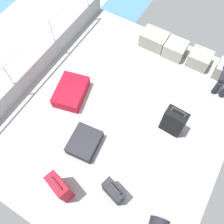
% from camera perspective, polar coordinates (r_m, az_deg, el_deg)
% --- Properties ---
extents(ground_plane, '(4.40, 5.20, 0.06)m').
position_cam_1_polar(ground_plane, '(4.98, 2.20, -1.01)').
color(ground_plane, '#939699').
extents(gunwale_port, '(0.06, 5.20, 0.45)m').
position_cam_1_polar(gunwale_port, '(5.61, -17.68, 10.43)').
color(gunwale_port, '#939699').
rests_on(gunwale_port, ground_plane).
extents(railing_port, '(0.04, 4.20, 1.02)m').
position_cam_1_polar(railing_port, '(5.20, -19.39, 14.13)').
color(railing_port, silver).
rests_on(railing_port, ground_plane).
extents(sea_wake, '(12.00, 12.00, 0.01)m').
position_cam_1_polar(sea_wake, '(6.89, -25.49, 11.77)').
color(sea_wake, teal).
rests_on(sea_wake, ground_plane).
extents(cargo_crate_0, '(0.65, 0.46, 0.36)m').
position_cam_1_polar(cargo_crate_0, '(6.07, 10.28, 17.17)').
color(cargo_crate_0, gray).
rests_on(cargo_crate_0, ground_plane).
extents(cargo_crate_1, '(0.52, 0.47, 0.35)m').
position_cam_1_polar(cargo_crate_1, '(5.96, 15.24, 14.72)').
color(cargo_crate_1, '#9E9989').
rests_on(cargo_crate_1, ground_plane).
extents(cargo_crate_2, '(0.52, 0.44, 0.34)m').
position_cam_1_polar(cargo_crate_2, '(5.94, 20.72, 12.13)').
color(cargo_crate_2, gray).
rests_on(cargo_crate_2, ground_plane).
extents(suitcase_0, '(0.43, 0.28, 0.73)m').
position_cam_1_polar(suitcase_0, '(4.21, 0.39, -18.94)').
color(suitcase_0, black).
rests_on(suitcase_0, ground_plane).
extents(suitcase_1, '(0.45, 0.31, 0.81)m').
position_cam_1_polar(suitcase_1, '(4.22, -12.60, -17.59)').
color(suitcase_1, '#B70C1E').
rests_on(suitcase_1, ground_plane).
extents(suitcase_2, '(0.60, 0.69, 0.24)m').
position_cam_1_polar(suitcase_2, '(4.61, -6.77, -7.46)').
color(suitcase_2, black).
rests_on(suitcase_2, ground_plane).
extents(suitcase_3, '(0.77, 0.93, 0.27)m').
position_cam_1_polar(suitcase_3, '(5.15, -10.02, 4.90)').
color(suitcase_3, '#B70C1E').
rests_on(suitcase_3, ground_plane).
extents(suitcase_4, '(0.44, 0.26, 0.80)m').
position_cam_1_polar(suitcase_4, '(4.67, 14.86, -2.26)').
color(suitcase_4, black).
rests_on(suitcase_4, ground_plane).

